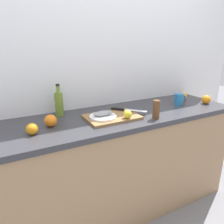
{
  "coord_description": "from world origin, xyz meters",
  "views": [
    {
      "loc": [
        -0.82,
        -1.39,
        1.45
      ],
      "look_at": [
        -0.11,
        -0.05,
        0.95
      ],
      "focal_mm": 34.19,
      "sensor_mm": 36.0,
      "label": 1
    }
  ],
  "objects_px": {
    "cutting_board": "(112,117)",
    "white_plate": "(103,117)",
    "orange_0": "(206,99)",
    "pepper_mill": "(156,110)",
    "chef_knife": "(124,110)",
    "fish_fillet": "(103,113)",
    "lemon_0": "(128,114)",
    "olive_oil_bottle": "(59,103)",
    "coffee_mug_0": "(179,99)"
  },
  "relations": [
    {
      "from": "cutting_board",
      "to": "white_plate",
      "type": "bearing_deg",
      "value": -177.7
    },
    {
      "from": "orange_0",
      "to": "pepper_mill",
      "type": "bearing_deg",
      "value": -171.18
    },
    {
      "from": "cutting_board",
      "to": "chef_knife",
      "type": "height_order",
      "value": "chef_knife"
    },
    {
      "from": "fish_fillet",
      "to": "lemon_0",
      "type": "height_order",
      "value": "lemon_0"
    },
    {
      "from": "orange_0",
      "to": "chef_knife",
      "type": "bearing_deg",
      "value": 171.66
    },
    {
      "from": "fish_fillet",
      "to": "pepper_mill",
      "type": "height_order",
      "value": "pepper_mill"
    },
    {
      "from": "olive_oil_bottle",
      "to": "pepper_mill",
      "type": "relative_size",
      "value": 1.76
    },
    {
      "from": "white_plate",
      "to": "orange_0",
      "type": "relative_size",
      "value": 2.47
    },
    {
      "from": "olive_oil_bottle",
      "to": "fish_fillet",
      "type": "bearing_deg",
      "value": -45.33
    },
    {
      "from": "olive_oil_bottle",
      "to": "chef_knife",
      "type": "bearing_deg",
      "value": -21.69
    },
    {
      "from": "cutting_board",
      "to": "orange_0",
      "type": "relative_size",
      "value": 4.87
    },
    {
      "from": "cutting_board",
      "to": "olive_oil_bottle",
      "type": "bearing_deg",
      "value": 142.5
    },
    {
      "from": "cutting_board",
      "to": "olive_oil_bottle",
      "type": "relative_size",
      "value": 1.58
    },
    {
      "from": "chef_knife",
      "to": "olive_oil_bottle",
      "type": "bearing_deg",
      "value": -156.91
    },
    {
      "from": "chef_knife",
      "to": "lemon_0",
      "type": "height_order",
      "value": "lemon_0"
    },
    {
      "from": "chef_knife",
      "to": "lemon_0",
      "type": "distance_m",
      "value": 0.18
    },
    {
      "from": "white_plate",
      "to": "orange_0",
      "type": "bearing_deg",
      "value": -2.92
    },
    {
      "from": "cutting_board",
      "to": "fish_fillet",
      "type": "height_order",
      "value": "fish_fillet"
    },
    {
      "from": "olive_oil_bottle",
      "to": "lemon_0",
      "type": "bearing_deg",
      "value": -41.23
    },
    {
      "from": "lemon_0",
      "to": "olive_oil_bottle",
      "type": "distance_m",
      "value": 0.54
    },
    {
      "from": "chef_knife",
      "to": "coffee_mug_0",
      "type": "relative_size",
      "value": 1.85
    },
    {
      "from": "coffee_mug_0",
      "to": "orange_0",
      "type": "height_order",
      "value": "coffee_mug_0"
    },
    {
      "from": "lemon_0",
      "to": "orange_0",
      "type": "distance_m",
      "value": 0.89
    },
    {
      "from": "coffee_mug_0",
      "to": "pepper_mill",
      "type": "bearing_deg",
      "value": -155.16
    },
    {
      "from": "lemon_0",
      "to": "chef_knife",
      "type": "bearing_deg",
      "value": 66.23
    },
    {
      "from": "fish_fillet",
      "to": "chef_knife",
      "type": "height_order",
      "value": "fish_fillet"
    },
    {
      "from": "coffee_mug_0",
      "to": "orange_0",
      "type": "bearing_deg",
      "value": -20.87
    },
    {
      "from": "white_plate",
      "to": "coffee_mug_0",
      "type": "height_order",
      "value": "coffee_mug_0"
    },
    {
      "from": "cutting_board",
      "to": "chef_knife",
      "type": "bearing_deg",
      "value": 23.36
    },
    {
      "from": "coffee_mug_0",
      "to": "pepper_mill",
      "type": "relative_size",
      "value": 0.86
    },
    {
      "from": "fish_fillet",
      "to": "chef_knife",
      "type": "distance_m",
      "value": 0.23
    },
    {
      "from": "cutting_board",
      "to": "chef_knife",
      "type": "distance_m",
      "value": 0.16
    },
    {
      "from": "cutting_board",
      "to": "chef_knife",
      "type": "relative_size",
      "value": 1.75
    },
    {
      "from": "white_plate",
      "to": "lemon_0",
      "type": "relative_size",
      "value": 3.27
    },
    {
      "from": "white_plate",
      "to": "orange_0",
      "type": "height_order",
      "value": "orange_0"
    },
    {
      "from": "coffee_mug_0",
      "to": "white_plate",
      "type": "bearing_deg",
      "value": -177.05
    },
    {
      "from": "pepper_mill",
      "to": "olive_oil_bottle",
      "type": "bearing_deg",
      "value": 146.14
    },
    {
      "from": "lemon_0",
      "to": "olive_oil_bottle",
      "type": "height_order",
      "value": "olive_oil_bottle"
    },
    {
      "from": "fish_fillet",
      "to": "pepper_mill",
      "type": "bearing_deg",
      "value": -23.45
    },
    {
      "from": "chef_knife",
      "to": "lemon_0",
      "type": "bearing_deg",
      "value": -68.98
    },
    {
      "from": "cutting_board",
      "to": "orange_0",
      "type": "xyz_separation_m",
      "value": [
        0.96,
        -0.06,
        0.03
      ]
    },
    {
      "from": "lemon_0",
      "to": "coffee_mug_0",
      "type": "xyz_separation_m",
      "value": [
        0.64,
        0.14,
        0.0
      ]
    },
    {
      "from": "white_plate",
      "to": "fish_fillet",
      "type": "bearing_deg",
      "value": 0.0
    },
    {
      "from": "fish_fillet",
      "to": "coffee_mug_0",
      "type": "relative_size",
      "value": 1.23
    },
    {
      "from": "cutting_board",
      "to": "white_plate",
      "type": "relative_size",
      "value": 1.97
    },
    {
      "from": "cutting_board",
      "to": "olive_oil_bottle",
      "type": "height_order",
      "value": "olive_oil_bottle"
    },
    {
      "from": "chef_knife",
      "to": "pepper_mill",
      "type": "bearing_deg",
      "value": -13.2
    },
    {
      "from": "white_plate",
      "to": "coffee_mug_0",
      "type": "bearing_deg",
      "value": 2.95
    },
    {
      "from": "lemon_0",
      "to": "pepper_mill",
      "type": "distance_m",
      "value": 0.22
    },
    {
      "from": "fish_fillet",
      "to": "pepper_mill",
      "type": "relative_size",
      "value": 1.06
    }
  ]
}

